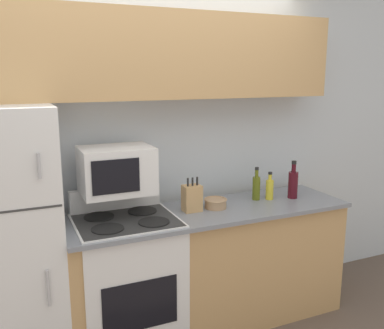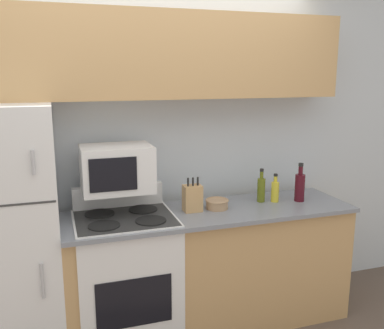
% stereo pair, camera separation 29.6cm
% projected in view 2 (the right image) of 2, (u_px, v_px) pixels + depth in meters
% --- Properties ---
extents(wall_back, '(8.00, 0.05, 2.55)m').
position_uv_depth(wall_back, '(153.00, 154.00, 3.30)').
color(wall_back, silver).
rests_on(wall_back, ground_plane).
extents(lower_cabinets, '(2.11, 0.61, 0.91)m').
position_uv_depth(lower_cabinets, '(210.00, 267.00, 3.21)').
color(lower_cabinets, tan).
rests_on(lower_cabinets, ground_plane).
extents(refrigerator, '(0.65, 0.67, 1.70)m').
position_uv_depth(refrigerator, '(7.00, 238.00, 2.74)').
color(refrigerator, white).
rests_on(refrigerator, ground_plane).
extents(upper_cabinets, '(2.76, 0.30, 0.60)m').
position_uv_depth(upper_cabinets, '(157.00, 56.00, 2.98)').
color(upper_cabinets, tan).
rests_on(upper_cabinets, refrigerator).
extents(stove, '(0.68, 0.59, 1.08)m').
position_uv_depth(stove, '(127.00, 278.00, 3.00)').
color(stove, white).
rests_on(stove, ground_plane).
extents(microwave, '(0.48, 0.36, 0.31)m').
position_uv_depth(microwave, '(117.00, 168.00, 2.93)').
color(microwave, white).
rests_on(microwave, stove).
extents(knife_block, '(0.13, 0.10, 0.25)m').
position_uv_depth(knife_block, '(192.00, 198.00, 3.06)').
color(knife_block, tan).
rests_on(knife_block, lower_cabinets).
extents(bowl, '(0.17, 0.17, 0.07)m').
position_uv_depth(bowl, '(217.00, 204.00, 3.12)').
color(bowl, tan).
rests_on(bowl, lower_cabinets).
extents(bottle_wine_red, '(0.08, 0.08, 0.30)m').
position_uv_depth(bottle_wine_red, '(300.00, 186.00, 3.29)').
color(bottle_wine_red, '#470F19').
rests_on(bottle_wine_red, lower_cabinets).
extents(bottle_cooking_spray, '(0.06, 0.06, 0.22)m').
position_uv_depth(bottle_cooking_spray, '(275.00, 191.00, 3.28)').
color(bottle_cooking_spray, gold).
rests_on(bottle_cooking_spray, lower_cabinets).
extents(bottle_olive_oil, '(0.06, 0.06, 0.26)m').
position_uv_depth(bottle_olive_oil, '(261.00, 189.00, 3.28)').
color(bottle_olive_oil, '#5B6619').
rests_on(bottle_olive_oil, lower_cabinets).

